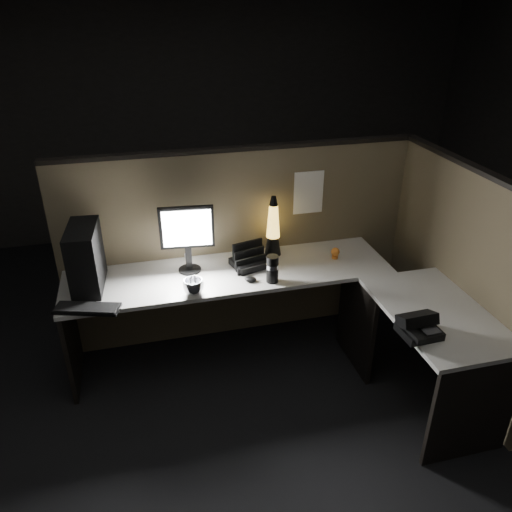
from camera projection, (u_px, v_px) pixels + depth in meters
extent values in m
plane|color=black|center=(271.00, 405.00, 3.38)|extent=(6.00, 6.00, 0.00)
plane|color=#282623|center=(197.00, 113.00, 5.33)|extent=(6.00, 0.00, 6.00)
cube|color=brown|center=(240.00, 247.00, 3.83)|extent=(2.66, 0.06, 1.50)
cube|color=brown|center=(456.00, 278.00, 3.41)|extent=(0.06, 1.66, 1.50)
cube|color=beige|center=(230.00, 273.00, 3.53)|extent=(2.30, 0.60, 0.03)
cube|color=beige|center=(437.00, 313.00, 3.09)|extent=(0.60, 1.00, 0.03)
cube|color=black|center=(71.00, 339.00, 3.46)|extent=(0.03, 0.55, 0.70)
cube|color=black|center=(473.00, 412.00, 2.85)|extent=(0.55, 0.03, 0.70)
cube|color=black|center=(356.00, 322.00, 3.63)|extent=(0.03, 0.55, 0.70)
cube|color=black|center=(86.00, 258.00, 3.25)|extent=(0.21, 0.42, 0.43)
cylinder|color=black|center=(190.00, 270.00, 3.54)|extent=(0.16, 0.16, 0.01)
cube|color=black|center=(189.00, 256.00, 3.51)|extent=(0.05, 0.04, 0.18)
cube|color=black|center=(187.00, 227.00, 3.40)|extent=(0.37, 0.07, 0.30)
cube|color=white|center=(187.00, 229.00, 3.38)|extent=(0.33, 0.04, 0.26)
cube|color=black|center=(87.00, 309.00, 3.09)|extent=(0.42, 0.25, 0.02)
ellipsoid|color=black|center=(251.00, 279.00, 3.40)|extent=(0.10, 0.08, 0.03)
cube|color=silver|center=(188.00, 256.00, 3.70)|extent=(0.04, 0.05, 0.03)
cylinder|color=silver|center=(187.00, 243.00, 3.65)|extent=(0.01, 0.01, 0.18)
cylinder|color=silver|center=(187.00, 236.00, 3.56)|extent=(0.01, 0.12, 0.01)
sphere|color=white|center=(188.00, 240.00, 3.50)|extent=(0.04, 0.04, 0.04)
cube|color=black|center=(250.00, 263.00, 3.59)|extent=(0.29, 0.27, 0.05)
cube|color=black|center=(251.00, 260.00, 3.54)|extent=(0.24, 0.08, 0.09)
cube|color=black|center=(247.00, 249.00, 3.61)|extent=(0.24, 0.08, 0.16)
cone|color=black|center=(273.00, 245.00, 3.73)|extent=(0.12, 0.12, 0.15)
cone|color=gold|center=(273.00, 221.00, 3.64)|extent=(0.10, 0.10, 0.25)
sphere|color=#9A3616|center=(273.00, 231.00, 3.68)|extent=(0.05, 0.05, 0.05)
sphere|color=#9A3616|center=(273.00, 220.00, 3.64)|extent=(0.04, 0.04, 0.04)
cone|color=black|center=(274.00, 201.00, 3.57)|extent=(0.06, 0.06, 0.07)
cylinder|color=black|center=(272.00, 269.00, 3.36)|extent=(0.09, 0.09, 0.19)
imported|color=#B9B9C0|center=(193.00, 287.00, 3.24)|extent=(0.16, 0.16, 0.11)
sphere|color=orange|center=(335.00, 252.00, 3.68)|extent=(0.06, 0.06, 0.06)
cube|color=white|center=(308.00, 193.00, 3.73)|extent=(0.23, 0.00, 0.33)
cube|color=black|center=(419.00, 331.00, 2.86)|extent=(0.23, 0.20, 0.05)
cube|color=black|center=(417.00, 319.00, 2.87)|extent=(0.22, 0.14, 0.10)
cube|color=black|center=(414.00, 334.00, 2.79)|extent=(0.05, 0.16, 0.03)
cube|color=#3F3F42|center=(430.00, 329.00, 2.83)|extent=(0.10, 0.10, 0.00)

